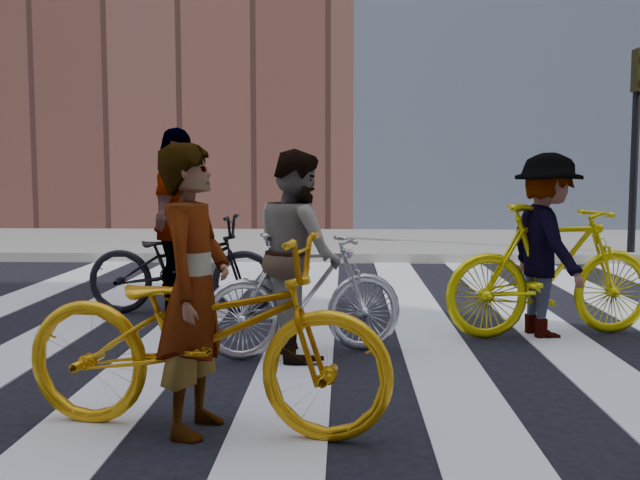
{
  "coord_description": "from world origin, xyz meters",
  "views": [
    {
      "loc": [
        -0.19,
        -6.67,
        1.44
      ],
      "look_at": [
        -0.42,
        0.3,
        0.8
      ],
      "focal_mm": 42.0,
      "sensor_mm": 36.0,
      "label": 1
    }
  ],
  "objects_px": {
    "rider_left": "(194,289)",
    "rider_rear": "(176,221)",
    "bike_dark_rear": "(182,264)",
    "bike_yellow_left": "(204,333)",
    "rider_mid": "(298,254)",
    "bike_silver_mid": "(305,294)",
    "bike_yellow_right": "(551,270)",
    "rider_right": "(546,245)",
    "traffic_signal": "(638,118)"
  },
  "relations": [
    {
      "from": "rider_left",
      "to": "rider_rear",
      "type": "relative_size",
      "value": 0.85
    },
    {
      "from": "bike_dark_rear",
      "to": "rider_rear",
      "type": "bearing_deg",
      "value": 92.12
    },
    {
      "from": "bike_yellow_left",
      "to": "rider_mid",
      "type": "height_order",
      "value": "rider_mid"
    },
    {
      "from": "bike_silver_mid",
      "to": "rider_mid",
      "type": "height_order",
      "value": "rider_mid"
    },
    {
      "from": "rider_left",
      "to": "bike_yellow_right",
      "type": "bearing_deg",
      "value": -36.59
    },
    {
      "from": "bike_silver_mid",
      "to": "rider_left",
      "type": "distance_m",
      "value": 1.83
    },
    {
      "from": "bike_yellow_right",
      "to": "rider_mid",
      "type": "bearing_deg",
      "value": 96.8
    },
    {
      "from": "bike_yellow_right",
      "to": "rider_left",
      "type": "relative_size",
      "value": 1.21
    },
    {
      "from": "bike_yellow_left",
      "to": "bike_dark_rear",
      "type": "height_order",
      "value": "bike_yellow_left"
    },
    {
      "from": "rider_left",
      "to": "rider_right",
      "type": "relative_size",
      "value": 1.0
    },
    {
      "from": "bike_dark_rear",
      "to": "rider_rear",
      "type": "height_order",
      "value": "rider_rear"
    },
    {
      "from": "bike_dark_rear",
      "to": "rider_rear",
      "type": "xyz_separation_m",
      "value": [
        -0.05,
        0.0,
        0.43
      ]
    },
    {
      "from": "bike_yellow_right",
      "to": "rider_left",
      "type": "bearing_deg",
      "value": 120.85
    },
    {
      "from": "bike_dark_rear",
      "to": "rider_right",
      "type": "distance_m",
      "value": 3.53
    },
    {
      "from": "rider_left",
      "to": "bike_yellow_left",
      "type": "bearing_deg",
      "value": -80.06
    },
    {
      "from": "traffic_signal",
      "to": "bike_silver_mid",
      "type": "distance_m",
      "value": 8.13
    },
    {
      "from": "traffic_signal",
      "to": "rider_mid",
      "type": "height_order",
      "value": "traffic_signal"
    },
    {
      "from": "traffic_signal",
      "to": "bike_yellow_left",
      "type": "height_order",
      "value": "traffic_signal"
    },
    {
      "from": "bike_yellow_right",
      "to": "rider_rear",
      "type": "relative_size",
      "value": 1.03
    },
    {
      "from": "rider_rear",
      "to": "rider_left",
      "type": "bearing_deg",
      "value": -163.59
    },
    {
      "from": "rider_right",
      "to": "bike_yellow_right",
      "type": "bearing_deg",
      "value": -102.62
    },
    {
      "from": "traffic_signal",
      "to": "rider_rear",
      "type": "relative_size",
      "value": 1.77
    },
    {
      "from": "traffic_signal",
      "to": "bike_yellow_left",
      "type": "relative_size",
      "value": 1.58
    },
    {
      "from": "bike_dark_rear",
      "to": "rider_left",
      "type": "height_order",
      "value": "rider_left"
    },
    {
      "from": "rider_left",
      "to": "rider_mid",
      "type": "distance_m",
      "value": 1.79
    },
    {
      "from": "rider_mid",
      "to": "traffic_signal",
      "type": "bearing_deg",
      "value": -58.99
    },
    {
      "from": "bike_dark_rear",
      "to": "rider_mid",
      "type": "bearing_deg",
      "value": -140.61
    },
    {
      "from": "traffic_signal",
      "to": "rider_left",
      "type": "bearing_deg",
      "value": -124.21
    },
    {
      "from": "bike_yellow_right",
      "to": "rider_rear",
      "type": "height_order",
      "value": "rider_rear"
    },
    {
      "from": "traffic_signal",
      "to": "bike_silver_mid",
      "type": "bearing_deg",
      "value": -128.16
    },
    {
      "from": "bike_silver_mid",
      "to": "rider_rear",
      "type": "height_order",
      "value": "rider_rear"
    },
    {
      "from": "bike_silver_mid",
      "to": "traffic_signal",
      "type": "bearing_deg",
      "value": -58.71
    },
    {
      "from": "bike_silver_mid",
      "to": "bike_yellow_left",
      "type": "bearing_deg",
      "value": 144.42
    },
    {
      "from": "bike_yellow_left",
      "to": "rider_mid",
      "type": "xyz_separation_m",
      "value": [
        0.41,
        1.73,
        0.25
      ]
    },
    {
      "from": "bike_yellow_right",
      "to": "bike_dark_rear",
      "type": "height_order",
      "value": "bike_yellow_right"
    },
    {
      "from": "bike_dark_rear",
      "to": "bike_silver_mid",
      "type": "bearing_deg",
      "value": -139.55
    },
    {
      "from": "bike_dark_rear",
      "to": "rider_left",
      "type": "distance_m",
      "value": 3.52
    },
    {
      "from": "rider_mid",
      "to": "rider_right",
      "type": "bearing_deg",
      "value": -90.7
    },
    {
      "from": "rider_right",
      "to": "rider_rear",
      "type": "distance_m",
      "value": 3.57
    },
    {
      "from": "bike_silver_mid",
      "to": "rider_left",
      "type": "bearing_deg",
      "value": 142.88
    },
    {
      "from": "traffic_signal",
      "to": "bike_dark_rear",
      "type": "height_order",
      "value": "traffic_signal"
    },
    {
      "from": "traffic_signal",
      "to": "rider_mid",
      "type": "relative_size",
      "value": 2.06
    },
    {
      "from": "rider_left",
      "to": "rider_rear",
      "type": "distance_m",
      "value": 3.52
    },
    {
      "from": "bike_yellow_left",
      "to": "rider_right",
      "type": "height_order",
      "value": "rider_right"
    },
    {
      "from": "bike_yellow_left",
      "to": "bike_silver_mid",
      "type": "distance_m",
      "value": 1.79
    },
    {
      "from": "bike_silver_mid",
      "to": "rider_rear",
      "type": "distance_m",
      "value": 2.23
    },
    {
      "from": "rider_right",
      "to": "rider_mid",
      "type": "bearing_deg",
      "value": 97.22
    },
    {
      "from": "traffic_signal",
      "to": "rider_right",
      "type": "relative_size",
      "value": 2.08
    },
    {
      "from": "traffic_signal",
      "to": "bike_yellow_right",
      "type": "xyz_separation_m",
      "value": [
        -2.79,
        -5.47,
        -1.7
      ]
    },
    {
      "from": "bike_silver_mid",
      "to": "bike_dark_rear",
      "type": "relative_size",
      "value": 0.85
    }
  ]
}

